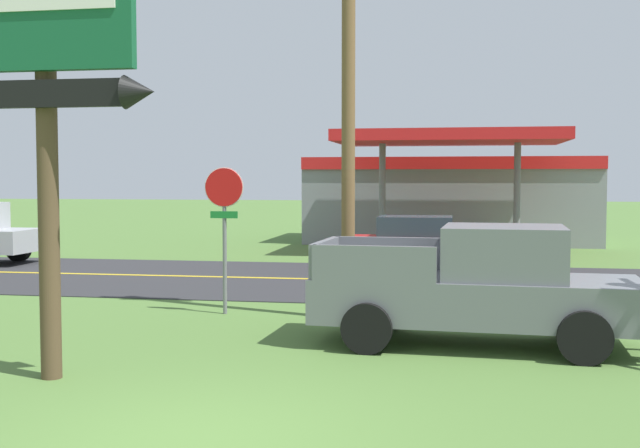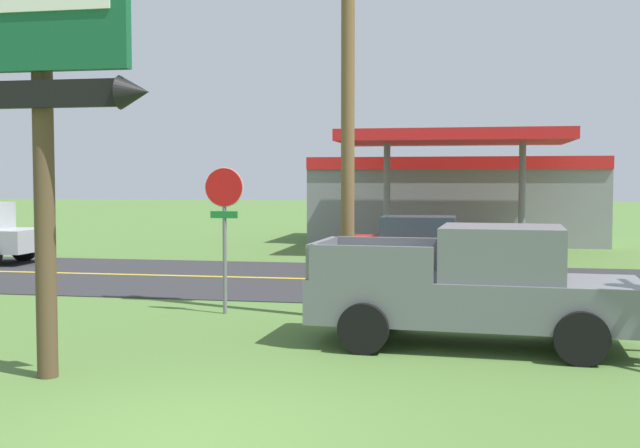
% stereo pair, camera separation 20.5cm
% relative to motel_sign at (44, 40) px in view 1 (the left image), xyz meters
% --- Properties ---
extents(ground_plane, '(180.00, 180.00, 0.00)m').
position_rel_motel_sign_xyz_m(ground_plane, '(2.64, -1.99, -4.54)').
color(ground_plane, '#4C7033').
extents(road_asphalt, '(140.00, 8.00, 0.02)m').
position_rel_motel_sign_xyz_m(road_asphalt, '(2.64, 11.01, -4.53)').
color(road_asphalt, '#2B2B2D').
rests_on(road_asphalt, ground).
extents(road_centre_line, '(126.00, 0.20, 0.01)m').
position_rel_motel_sign_xyz_m(road_centre_line, '(2.64, 11.01, -4.52)').
color(road_centre_line, gold).
rests_on(road_centre_line, road_asphalt).
extents(motel_sign, '(2.93, 0.54, 6.67)m').
position_rel_motel_sign_xyz_m(motel_sign, '(0.00, 0.00, 0.00)').
color(motel_sign, brown).
rests_on(motel_sign, ground).
extents(stop_sign, '(0.80, 0.08, 2.95)m').
position_rel_motel_sign_xyz_m(stop_sign, '(0.79, 5.45, -2.52)').
color(stop_sign, slate).
rests_on(stop_sign, ground).
extents(utility_pole, '(1.83, 0.26, 9.47)m').
position_rel_motel_sign_xyz_m(utility_pole, '(3.31, 5.32, 0.49)').
color(utility_pole, brown).
rests_on(utility_pole, ground).
extents(gas_station, '(12.00, 11.50, 4.40)m').
position_rel_motel_sign_xyz_m(gas_station, '(5.11, 24.68, -2.60)').
color(gas_station, gray).
rests_on(gas_station, ground).
extents(pickup_grey_parked_on_lawn, '(5.30, 2.46, 1.96)m').
position_rel_motel_sign_xyz_m(pickup_grey_parked_on_lawn, '(5.74, 3.25, -3.58)').
color(pickup_grey_parked_on_lawn, slate).
rests_on(pickup_grey_parked_on_lawn, ground).
extents(car_red_near_lane, '(4.20, 2.00, 1.64)m').
position_rel_motel_sign_xyz_m(car_red_near_lane, '(4.33, 13.01, -3.71)').
color(car_red_near_lane, red).
rests_on(car_red_near_lane, ground).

